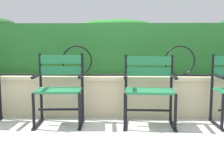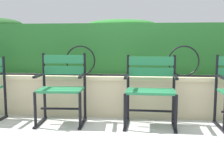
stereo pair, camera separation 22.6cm
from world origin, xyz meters
TOP-DOWN VIEW (x-y plane):
  - ground_plane at (0.00, 0.00)m, footprint 60.00×60.00m
  - stone_wall at (0.00, 0.87)m, footprint 8.25×0.41m
  - iron_arch_fence at (-0.40, 0.79)m, footprint 7.69×0.02m
  - hedge_row at (-0.01, 1.30)m, footprint 8.08×0.52m
  - park_chair_centre_left at (-0.67, 0.40)m, footprint 0.61×0.55m
  - park_chair_centre_right at (0.46, 0.39)m, footprint 0.65×0.54m

SIDE VIEW (x-z plane):
  - ground_plane at x=0.00m, z-range 0.00..0.00m
  - stone_wall at x=0.00m, z-range 0.00..0.58m
  - park_chair_centre_right at x=0.46m, z-range 0.03..0.91m
  - park_chair_centre_left at x=-0.67m, z-range 0.02..0.92m
  - iron_arch_fence at x=-0.40m, z-range 0.53..0.95m
  - hedge_row at x=-0.01m, z-range 0.54..1.40m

